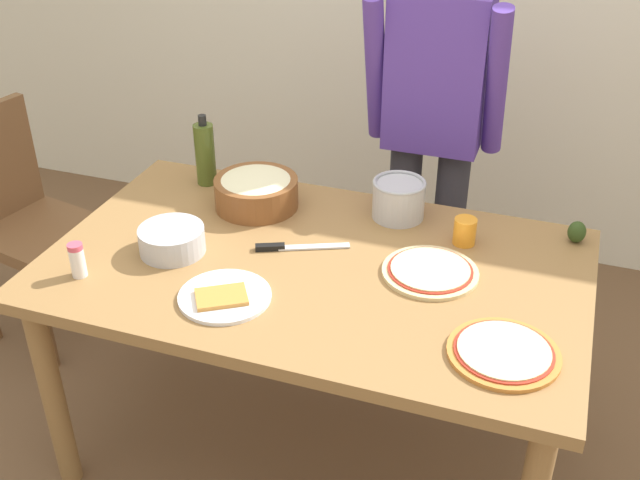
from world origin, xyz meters
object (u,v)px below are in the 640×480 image
dining_table (315,288)px  chair_wooden_left (21,213)px  popcorn_bowl (256,190)px  pizza_cooked_on_tray (504,352)px  steel_pot (399,199)px  olive_oil_bottle (205,154)px  plate_with_slice (224,296)px  cup_orange (465,231)px  pizza_raw_on_board (430,271)px  chef_knife (291,247)px  person_cook (433,122)px  mixing_bowl_steel (172,240)px  salt_shaker (77,260)px  avocado (577,232)px

dining_table → chair_wooden_left: (-1.32, 0.28, -0.13)m
popcorn_bowl → dining_table: bearing=-41.6°
pizza_cooked_on_tray → popcorn_bowl: size_ratio=1.02×
dining_table → steel_pot: size_ratio=9.22×
dining_table → chair_wooden_left: chair_wooden_left is taller
popcorn_bowl → olive_oil_bottle: bearing=156.7°
pizza_cooked_on_tray → plate_with_slice: bearing=-179.2°
cup_orange → dining_table: bearing=-147.2°
dining_table → pizza_raw_on_board: pizza_raw_on_board is taller
olive_oil_bottle → steel_pot: 0.70m
pizza_cooked_on_tray → chef_knife: bearing=156.6°
dining_table → steel_pot: 0.42m
dining_table → popcorn_bowl: size_ratio=5.71×
person_cook → popcorn_bowl: person_cook is taller
person_cook → olive_oil_bottle: (-0.72, -0.39, -0.07)m
dining_table → pizza_raw_on_board: bearing=9.1°
chair_wooden_left → mixing_bowl_steel: chair_wooden_left is taller
cup_orange → salt_shaker: (-1.02, -0.55, 0.01)m
plate_with_slice → steel_pot: bearing=61.0°
dining_table → person_cook: (0.19, 0.76, 0.27)m
avocado → steel_pot: bearing=-177.3°
chef_knife → avocado: 0.89m
pizza_raw_on_board → popcorn_bowl: popcorn_bowl is taller
chair_wooden_left → olive_oil_bottle: 0.86m
chair_wooden_left → chef_knife: bearing=-10.6°
pizza_cooked_on_tray → salt_shaker: bearing=-178.0°
person_cook → pizza_raw_on_board: bearing=-77.7°
popcorn_bowl → mixing_bowl_steel: size_ratio=1.40×
person_cook → pizza_raw_on_board: 0.74m
pizza_raw_on_board → avocado: bearing=40.1°
pizza_cooked_on_tray → person_cook: bearing=112.0°
cup_orange → mixing_bowl_steel: bearing=-157.7°
pizza_raw_on_board → mixing_bowl_steel: mixing_bowl_steel is taller
pizza_raw_on_board → pizza_cooked_on_tray: size_ratio=0.99×
person_cook → pizza_cooked_on_tray: bearing=-68.0°
pizza_raw_on_board → cup_orange: cup_orange is taller
popcorn_bowl → cup_orange: popcorn_bowl is taller
person_cook → steel_pot: (-0.02, -0.40, -0.11)m
person_cook → popcorn_bowl: 0.70m
dining_table → avocado: size_ratio=22.86×
chef_knife → avocado: avocado is taller
steel_pot → salt_shaker: size_ratio=1.64×
chair_wooden_left → pizza_raw_on_board: chair_wooden_left is taller
chef_knife → avocado: bearing=22.0°
person_cook → avocado: person_cook is taller
plate_with_slice → salt_shaker: 0.45m
mixing_bowl_steel → olive_oil_bottle: olive_oil_bottle is taller
dining_table → mixing_bowl_steel: size_ratio=8.00×
steel_pot → chef_knife: 0.41m
pizza_raw_on_board → avocado: size_ratio=4.03×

